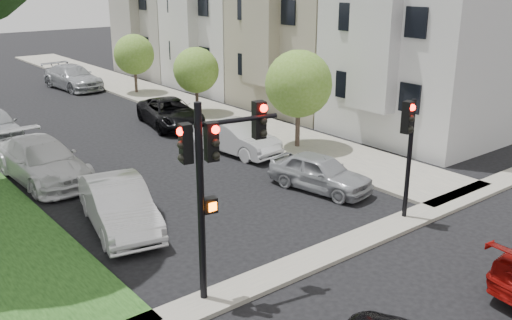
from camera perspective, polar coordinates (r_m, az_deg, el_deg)
ground at (r=14.71m, az=12.53°, el=-12.27°), size 140.00×140.00×0.00m
sidewalk_right at (r=36.65m, az=-10.40°, el=6.48°), size 3.50×44.00×0.12m
sidewalk_cross at (r=15.82m, az=6.89°, el=-9.38°), size 60.00×1.00×0.12m
small_tree_a at (r=24.41m, az=4.28°, el=7.60°), size 2.87×2.87×4.30m
small_tree_b at (r=30.74m, az=-6.01°, el=8.93°), size 2.43×2.43×3.64m
small_tree_c at (r=36.83m, az=-12.10°, el=10.28°), size 2.50×2.50×3.75m
traffic_signal_main at (r=12.66m, az=-4.30°, el=-0.53°), size 2.34×0.63×4.78m
traffic_signal_secondary at (r=17.53m, az=15.00°, el=2.12°), size 0.51×0.41×3.84m
car_parked_0 at (r=20.21m, az=6.43°, el=-1.25°), size 2.24×4.05×1.30m
car_parked_1 at (r=24.20m, az=-1.94°, el=2.26°), size 1.94×4.34×1.38m
car_parked_2 at (r=28.87m, az=-8.54°, el=4.69°), size 3.15×5.25×1.37m
car_parked_4 at (r=39.84m, az=-17.86°, el=7.89°), size 2.67×5.52×1.55m
car_parked_5 at (r=17.55m, az=-13.58°, el=-4.40°), size 2.51×4.81×1.51m
car_parked_6 at (r=22.38m, az=-20.58°, el=-0.06°), size 2.41×5.42×1.54m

